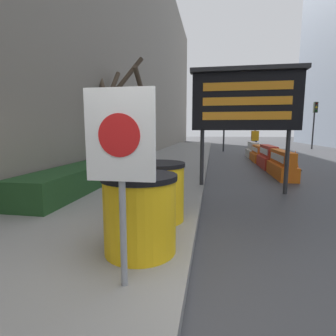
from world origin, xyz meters
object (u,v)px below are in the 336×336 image
jersey_barrier_orange_far (282,166)px  jersey_barrier_orange_near (259,154)px  traffic_cone_mid (295,161)px  barrel_drum_middle (158,191)px  traffic_cone_near (269,160)px  jersey_barrier_red_striped (268,158)px  jersey_barrier_white (253,150)px  barrel_drum_foreground (140,213)px  traffic_light_near_curb (224,116)px  traffic_light_far_side (315,115)px  pedestrian_passerby (255,138)px  message_board (246,101)px  warning_sign (120,151)px

jersey_barrier_orange_far → jersey_barrier_orange_near: jersey_barrier_orange_far is taller
traffic_cone_mid → jersey_barrier_orange_near: bearing=107.5°
jersey_barrier_orange_near → traffic_cone_mid: 2.97m
barrel_drum_middle → traffic_cone_near: 7.76m
jersey_barrier_red_striped → jersey_barrier_white: 4.36m
barrel_drum_foreground → traffic_light_near_curb: traffic_light_near_curb is taller
jersey_barrier_red_striped → traffic_light_far_side: 13.48m
traffic_cone_mid → pedestrian_passerby: pedestrian_passerby is taller
barrel_drum_foreground → message_board: bearing=68.1°
traffic_cone_mid → traffic_light_far_side: 13.65m
barrel_drum_middle → traffic_cone_near: barrel_drum_middle is taller
message_board → traffic_cone_mid: 5.16m
jersey_barrier_white → traffic_light_near_curb: (-1.52, 3.77, 2.18)m
traffic_light_near_curb → pedestrian_passerby: (2.05, -0.85, -1.54)m
barrel_drum_middle → jersey_barrier_orange_near: 10.29m
jersey_barrier_white → traffic_cone_near: jersey_barrier_white is taller
jersey_barrier_white → jersey_barrier_orange_near: bearing=-90.0°
jersey_barrier_orange_near → barrel_drum_middle: bearing=-107.8°
jersey_barrier_orange_near → jersey_barrier_white: bearing=90.0°
jersey_barrier_orange_far → traffic_light_far_side: bearing=67.7°
warning_sign → pedestrian_passerby: size_ratio=1.02×
jersey_barrier_white → traffic_cone_near: bearing=-90.7°
barrel_drum_middle → jersey_barrier_white: barrel_drum_middle is taller
traffic_light_near_curb → pedestrian_passerby: 2.71m
barrel_drum_foreground → barrel_drum_middle: 1.11m
jersey_barrier_red_striped → pedestrian_passerby: (0.53, 7.28, 0.62)m
traffic_cone_mid → traffic_light_far_side: traffic_light_far_side is taller
jersey_barrier_orange_far → traffic_light_far_side: (5.83, 14.20, 2.37)m
traffic_cone_mid → jersey_barrier_red_striped: bearing=147.1°
barrel_drum_middle → traffic_light_near_curb: bearing=84.1°
message_board → jersey_barrier_red_striped: message_board is taller
barrel_drum_foreground → jersey_barrier_white: (3.11, 13.01, -0.23)m
traffic_cone_mid → pedestrian_passerby: size_ratio=0.45×
message_board → jersey_barrier_orange_far: (1.53, 2.45, -1.89)m
traffic_light_near_curb → traffic_light_far_side: size_ratio=0.93×
barrel_drum_foreground → jersey_barrier_orange_far: barrel_drum_foreground is taller
warning_sign → message_board: 4.96m
barrel_drum_foreground → pedestrian_passerby: size_ratio=0.53×
jersey_barrier_orange_far → traffic_light_near_curb: bearing=98.3°
traffic_light_near_curb → warning_sign: bearing=-95.0°
traffic_light_near_curb → jersey_barrier_orange_near: bearing=-75.4°
pedestrian_passerby → traffic_light_near_curb: bearing=-30.3°
message_board → jersey_barrier_white: (1.53, 9.09, -1.90)m
jersey_barrier_orange_near → jersey_barrier_red_striped: bearing=-90.0°
jersey_barrier_red_striped → traffic_cone_mid: bearing=-32.9°
jersey_barrier_orange_far → pedestrian_passerby: 9.59m
traffic_cone_near → traffic_cone_mid: bearing=-9.2°
message_board → jersey_barrier_orange_far: message_board is taller
traffic_light_near_curb → traffic_light_far_side: 8.28m
warning_sign → barrel_drum_middle: bearing=92.2°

